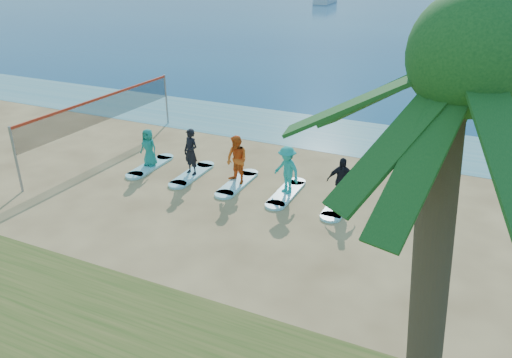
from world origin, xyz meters
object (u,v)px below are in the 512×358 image
at_px(volleyball_net, 102,110).
at_px(surfboard_3, 286,193).
at_px(surfboard_0, 150,166).
at_px(boat_offshore_a, 325,3).
at_px(surfboard_1, 192,174).
at_px(palm_tree, 471,61).
at_px(student_2, 237,160).
at_px(student_3, 287,170).
at_px(student_4, 341,181).
at_px(surfboard_4, 339,204).
at_px(paddleboard, 430,127).
at_px(paddleboarder, 433,109).
at_px(student_0, 149,147).
at_px(surfboard_2, 237,183).
at_px(student_1, 191,152).

bearing_deg(volleyball_net, surfboard_3, -4.18).
bearing_deg(surfboard_0, boat_offshore_a, 102.19).
xyz_separation_m(boat_offshore_a, surfboard_1, (17.52, -71.87, 0.04)).
xyz_separation_m(palm_tree, student_2, (-7.66, 8.92, -5.88)).
bearing_deg(student_3, surfboard_3, 0.00).
bearing_deg(student_4, surfboard_4, 0.00).
height_order(paddleboard, paddleboarder, paddleboarder).
bearing_deg(surfboard_0, volleyball_net, 166.98).
xyz_separation_m(student_0, surfboard_1, (1.99, 0.00, -0.81)).
bearing_deg(student_4, surfboard_0, 157.31).
bearing_deg(surfboard_4, boat_offshore_a, 108.11).
bearing_deg(student_2, surfboard_2, 0.00).
relative_size(surfboard_0, student_4, 1.31).
relative_size(student_0, surfboard_2, 0.70).
xyz_separation_m(surfboard_0, student_0, (0.00, 0.00, 0.81)).
xyz_separation_m(paddleboarder, surfboard_4, (-1.75, -10.04, -0.92)).
bearing_deg(surfboard_2, student_3, 0.00).
relative_size(surfboard_0, surfboard_4, 1.00).
bearing_deg(surfboard_4, surfboard_2, 180.00).
height_order(student_1, student_3, student_1).
xyz_separation_m(paddleboard, student_1, (-7.72, -10.04, 0.94)).
bearing_deg(student_1, surfboard_2, 15.88).
bearing_deg(palm_tree, student_1, 137.28).
relative_size(student_2, surfboard_3, 0.83).
height_order(palm_tree, student_3, palm_tree).
bearing_deg(student_0, surfboard_4, 2.54).
bearing_deg(paddleboard, boat_offshore_a, 115.80).
distance_m(paddleboard, paddleboarder, 0.90).
height_order(volleyball_net, surfboard_3, volleyball_net).
height_order(palm_tree, student_4, palm_tree).
xyz_separation_m(paddleboard, surfboard_3, (-3.74, -10.04, -0.01)).
distance_m(paddleboarder, surfboard_2, 11.59).
distance_m(surfboard_0, student_0, 0.81).
relative_size(volleyball_net, surfboard_4, 4.13).
distance_m(volleyball_net, surfboard_0, 3.39).
bearing_deg(student_0, volleyball_net, 169.52).
bearing_deg(surfboard_1, student_1, 0.00).
distance_m(paddleboard, boat_offshore_a, 66.78).
relative_size(paddleboard, student_4, 1.79).
xyz_separation_m(student_0, surfboard_4, (7.97, 0.00, -0.81)).
xyz_separation_m(surfboard_1, surfboard_2, (1.99, 0.00, 0.00)).
distance_m(paddleboarder, surfboard_0, 14.00).
distance_m(paddleboard, surfboard_3, 10.71).
relative_size(volleyball_net, boat_offshore_a, 1.26).
relative_size(boat_offshore_a, student_0, 4.69).
bearing_deg(paddleboarder, student_2, 137.66).
relative_size(student_1, surfboard_4, 0.83).
height_order(paddleboard, surfboard_1, paddleboard).
distance_m(surfboard_2, student_4, 4.08).
bearing_deg(student_3, surfboard_1, -155.21).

